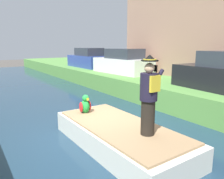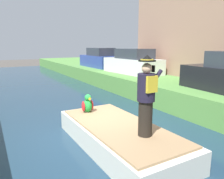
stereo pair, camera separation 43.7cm
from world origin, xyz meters
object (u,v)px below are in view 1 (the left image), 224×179
at_px(person_pirate, 149,96).
at_px(parked_car_white, 123,63).
at_px(parked_car_blue, 88,59).
at_px(boat, 120,136).
at_px(parrot_plush, 85,105).

relative_size(person_pirate, parked_car_white, 0.45).
relative_size(parked_car_white, parked_car_blue, 1.02).
xyz_separation_m(person_pirate, parked_car_blue, (4.85, 12.01, 0.04)).
height_order(person_pirate, parked_car_blue, person_pirate).
height_order(person_pirate, parked_car_white, person_pirate).
bearing_deg(boat, parrot_plush, 100.11).
bearing_deg(parked_car_white, person_pirate, -123.05).
xyz_separation_m(boat, person_pirate, (0.17, -0.87, 1.23)).
bearing_deg(parrot_plush, boat, -79.89).
height_order(parrot_plush, parked_car_white, parked_car_white).
bearing_deg(parked_car_white, parked_car_blue, 90.00).
relative_size(boat, parked_car_white, 1.03).
relative_size(boat, parked_car_blue, 1.05).
bearing_deg(person_pirate, parked_car_white, 48.12).
relative_size(person_pirate, parked_car_blue, 0.46).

